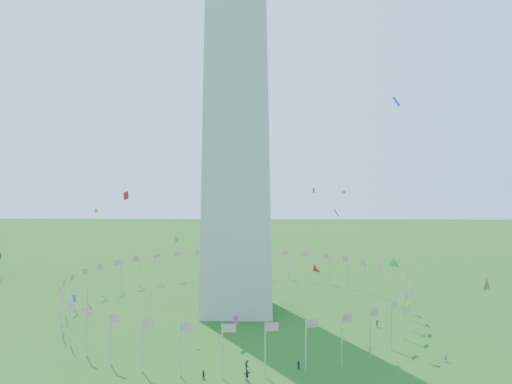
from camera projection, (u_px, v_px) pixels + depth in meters
flag_ring at (238, 293)px, 120.54m from camera, size 80.24×80.24×9.00m
kites_aloft at (316, 260)px, 94.94m from camera, size 87.07×58.73×41.15m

